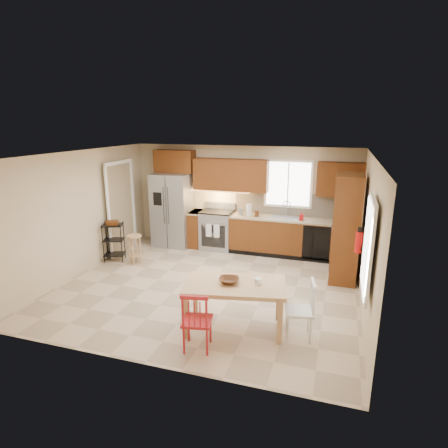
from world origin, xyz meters
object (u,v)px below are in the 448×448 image
(soap_bottle, at_px, (301,216))
(chair_white, at_px, (299,310))
(fire_extinguisher, at_px, (359,242))
(chair_red, at_px, (197,320))
(pantry, at_px, (346,228))
(refrigerator, at_px, (173,210))
(table_jar, at_px, (258,282))
(table_bowl, at_px, (229,283))
(utility_cart, at_px, (114,242))
(range_stove, at_px, (217,230))
(bar_stool, at_px, (135,249))
(dining_table, at_px, (235,307))

(soap_bottle, height_order, chair_white, soap_bottle)
(fire_extinguisher, xyz_separation_m, chair_red, (-2.09, -2.10, -0.66))
(pantry, relative_size, chair_white, 2.40)
(chair_red, bearing_deg, soap_bottle, 65.80)
(refrigerator, distance_m, table_jar, 4.42)
(table_bowl, bearing_deg, table_jar, 12.53)
(table_jar, distance_m, utility_cart, 4.17)
(chair_white, relative_size, table_bowl, 2.90)
(soap_bottle, distance_m, utility_cart, 4.26)
(range_stove, xyz_separation_m, table_bowl, (1.34, -3.48, 0.27))
(range_stove, bearing_deg, table_jar, -62.51)
(refrigerator, relative_size, range_stove, 1.98)
(chair_red, xyz_separation_m, table_jar, (0.68, 0.74, 0.33))
(fire_extinguisher, bearing_deg, pantry, 100.78)
(refrigerator, bearing_deg, bar_stool, -99.99)
(dining_table, distance_m, utility_cart, 3.92)
(range_stove, relative_size, utility_cart, 1.04)
(refrigerator, distance_m, table_bowl, 4.24)
(chair_white, distance_m, bar_stool, 4.25)
(range_stove, distance_m, chair_white, 4.18)
(pantry, distance_m, dining_table, 3.01)
(refrigerator, xyz_separation_m, chair_white, (3.54, -3.37, -0.47))
(table_jar, height_order, utility_cart, utility_cart)
(chair_red, bearing_deg, bar_stool, 122.69)
(refrigerator, height_order, chair_red, refrigerator)
(fire_extinguisher, height_order, chair_white, fire_extinguisher)
(refrigerator, relative_size, pantry, 0.87)
(utility_cart, bearing_deg, dining_table, -50.30)
(refrigerator, relative_size, table_bowl, 6.04)
(table_bowl, bearing_deg, dining_table, 0.00)
(pantry, bearing_deg, utility_cart, -173.96)
(bar_stool, bearing_deg, refrigerator, 78.83)
(chair_white, height_order, table_jar, chair_white)
(soap_bottle, distance_m, table_bowl, 3.47)
(refrigerator, xyz_separation_m, dining_table, (2.59, -3.42, -0.55))
(refrigerator, bearing_deg, range_stove, 2.99)
(soap_bottle, bearing_deg, chair_red, -103.11)
(range_stove, distance_m, utility_cart, 2.46)
(chair_red, relative_size, bar_stool, 1.35)
(chair_red, height_order, table_bowl, chair_red)
(range_stove, height_order, utility_cart, range_stove)
(fire_extinguisher, height_order, dining_table, fire_extinguisher)
(pantry, bearing_deg, chair_white, -103.62)
(pantry, relative_size, dining_table, 1.41)
(refrigerator, height_order, utility_cart, refrigerator)
(soap_bottle, height_order, pantry, pantry)
(soap_bottle, bearing_deg, utility_cart, -160.34)
(range_stove, height_order, bar_stool, range_stove)
(chair_red, distance_m, chair_white, 1.48)
(chair_white, bearing_deg, dining_table, 81.93)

